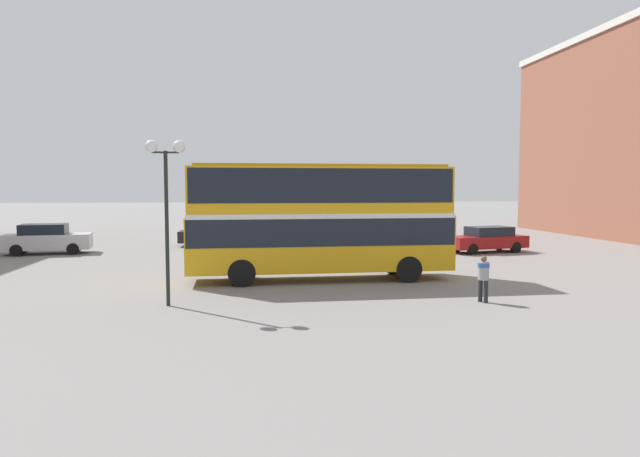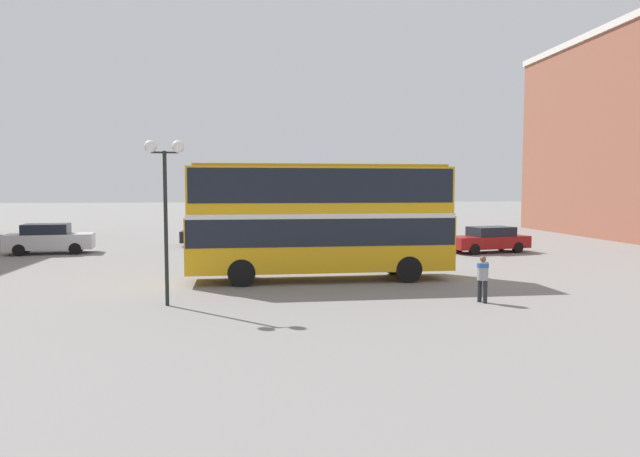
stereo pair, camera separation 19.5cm
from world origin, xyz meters
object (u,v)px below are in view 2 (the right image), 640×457
(parked_car_side_street, at_px, (49,239))
(street_lamp_twin_globe, at_px, (165,177))
(double_decker_bus, at_px, (320,214))
(pedestrian_foreground, at_px, (483,274))
(parked_car_kerb_far, at_px, (212,234))
(parked_car_kerb_near, at_px, (489,239))

(parked_car_side_street, relative_size, street_lamp_twin_globe, 0.92)
(double_decker_bus, height_order, street_lamp_twin_globe, street_lamp_twin_globe)
(pedestrian_foreground, bearing_deg, parked_car_kerb_far, -87.80)
(double_decker_bus, distance_m, parked_car_kerb_near, 14.00)
(street_lamp_twin_globe, bearing_deg, double_decker_bus, 38.76)
(parked_car_kerb_near, xyz_separation_m, street_lamp_twin_globe, (-16.38, -12.94, 3.36))
(parked_car_kerb_near, height_order, parked_car_kerb_far, parked_car_kerb_far)
(pedestrian_foreground, distance_m, parked_car_kerb_far, 21.91)
(parked_car_side_street, bearing_deg, street_lamp_twin_globe, -68.56)
(parked_car_kerb_near, relative_size, street_lamp_twin_globe, 0.94)
(parked_car_kerb_near, relative_size, parked_car_kerb_far, 1.25)
(parked_car_kerb_near, bearing_deg, double_decker_bus, 26.13)
(pedestrian_foreground, distance_m, parked_car_side_street, 24.90)
(pedestrian_foreground, xyz_separation_m, parked_car_side_street, (-18.92, 16.20, -0.09))
(parked_car_kerb_far, height_order, street_lamp_twin_globe, street_lamp_twin_globe)
(pedestrian_foreground, height_order, parked_car_kerb_near, pedestrian_foreground)
(double_decker_bus, relative_size, parked_car_side_street, 2.20)
(parked_car_kerb_near, height_order, street_lamp_twin_globe, street_lamp_twin_globe)
(street_lamp_twin_globe, bearing_deg, parked_car_kerb_far, 89.46)
(double_decker_bus, xyz_separation_m, parked_car_kerb_far, (-5.29, 14.32, -1.93))
(pedestrian_foreground, height_order, parked_car_kerb_far, pedestrian_foreground)
(pedestrian_foreground, bearing_deg, street_lamp_twin_globe, -29.36)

